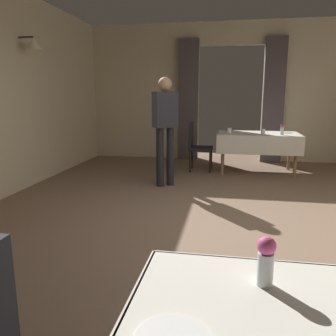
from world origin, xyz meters
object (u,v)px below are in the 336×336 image
Objects in this scene: flower_vase_near at (266,259)px; person_waiter_by_doorway at (165,123)px; plate_mid_b at (286,132)px; glass_mid_d at (229,131)px; dining_table_mid at (258,139)px; flower_vase_mid at (282,129)px; glass_mid_c at (263,132)px; chair_mid_left at (197,144)px.

person_waiter_by_doorway is (-1.15, 4.14, 0.17)m from flower_vase_near.
glass_mid_d is (-1.06, -0.27, 0.04)m from plate_mid_b.
person_waiter_by_doorway reaches higher than dining_table_mid.
glass_mid_d is at bearing 172.16° from flower_vase_mid.
flower_vase_mid is at bearing -7.84° from glass_mid_d.
flower_vase_mid is 0.34m from glass_mid_c.
plate_mid_b is (0.14, 0.40, -0.10)m from flower_vase_mid.
flower_vase_near is 2.09× the size of glass_mid_c.
person_waiter_by_doorway is (-1.54, -1.30, 0.38)m from dining_table_mid.
plate_mid_b is 2.19× the size of glass_mid_d.
flower_vase_near reaches higher than dining_table_mid.
plate_mid_b is 0.55m from glass_mid_c.
flower_vase_near is at bearing -88.41° from glass_mid_d.
glass_mid_d is at bearing -165.67° from plate_mid_b.
person_waiter_by_doorway is (-0.39, -1.26, 0.51)m from chair_mid_left.
glass_mid_d is (-0.15, 5.31, -0.05)m from flower_vase_near.
dining_table_mid is 1.15m from chair_mid_left.
flower_vase_mid reaches higher than flower_vase_near.
flower_vase_near is 4.30m from person_waiter_by_doorway.
dining_table_mid is 14.95× the size of glass_mid_d.
glass_mid_c is (0.46, 5.28, -0.06)m from flower_vase_near.
person_waiter_by_doorway is (-1.93, -1.04, 0.17)m from flower_vase_mid.
dining_table_mid is at bearing -164.62° from plate_mid_b.
chair_mid_left is 1.59m from flower_vase_mid.
dining_table_mid is 2.05m from person_waiter_by_doorway.
glass_mid_c is 0.05× the size of person_waiter_by_doorway.
plate_mid_b is at bearing 14.33° from glass_mid_d.
dining_table_mid is 6.82× the size of plate_mid_b.
dining_table_mid is 16.53× the size of glass_mid_c.
plate_mid_b is at bearing 6.23° from chair_mid_left.
glass_mid_c is at bearing -65.85° from dining_table_mid.
flower_vase_near is at bearing -94.08° from dining_table_mid.
glass_mid_c is (-0.32, 0.09, -0.06)m from flower_vase_mid.
flower_vase_mid is 2.17× the size of glass_mid_c.
flower_vase_near is (-0.39, -5.44, 0.21)m from dining_table_mid.
flower_vase_near is 0.86× the size of plate_mid_b.
dining_table_mid is at bearing 40.16° from person_waiter_by_doorway.
chair_mid_left reaches higher than glass_mid_c.
flower_vase_near is 1.89× the size of glass_mid_d.
flower_vase_mid is 0.43m from plate_mid_b.
dining_table_mid is 0.88× the size of person_waiter_by_doorway.
flower_vase_near reaches higher than chair_mid_left.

